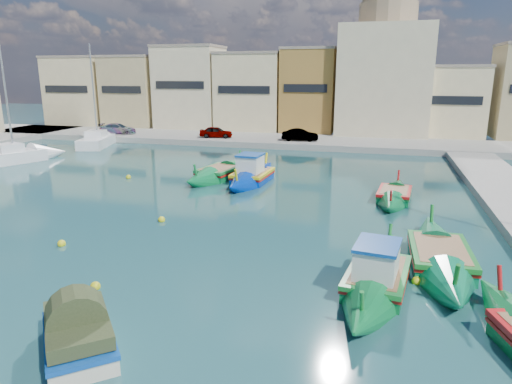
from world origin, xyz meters
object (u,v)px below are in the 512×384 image
at_px(luzzu_blue_cabin, 252,176).
at_px(luzzu_blue_south, 440,259).
at_px(church_block, 385,64).
at_px(luzzu_turquoise_cabin, 377,279).
at_px(yacht_midnorth, 29,155).
at_px(luzzu_cyan_mid, 394,196).
at_px(tender_near, 79,336).
at_px(yacht_north, 102,140).
at_px(luzzu_green, 219,174).

relative_size(luzzu_blue_cabin, luzzu_blue_south, 0.94).
relative_size(church_block, luzzu_turquoise_cabin, 2.10).
relative_size(luzzu_turquoise_cabin, luzzu_blue_cabin, 1.01).
bearing_deg(yacht_midnorth, luzzu_cyan_mid, -9.18).
xyz_separation_m(luzzu_blue_cabin, tender_near, (0.93, -20.81, 0.10)).
relative_size(luzzu_blue_south, yacht_midnorth, 0.86).
height_order(luzzu_turquoise_cabin, luzzu_blue_cabin, luzzu_blue_cabin).
height_order(luzzu_cyan_mid, yacht_north, yacht_north).
bearing_deg(church_block, yacht_midnorth, -141.64).
distance_m(luzzu_turquoise_cabin, luzzu_blue_cabin, 17.08).
relative_size(church_block, luzzu_green, 2.15).
height_order(luzzu_blue_cabin, tender_near, luzzu_blue_cabin).
relative_size(church_block, luzzu_blue_cabin, 2.13).
bearing_deg(luzzu_green, tender_near, -80.41).
distance_m(church_block, yacht_north, 32.90).
distance_m(church_block, luzzu_blue_south, 39.07).
bearing_deg(luzzu_turquoise_cabin, luzzu_cyan_mid, 86.24).
distance_m(luzzu_blue_cabin, yacht_north, 24.17).
xyz_separation_m(tender_near, yacht_midnorth, (-22.12, 23.50, -0.05)).
height_order(luzzu_cyan_mid, yacht_midnorth, yacht_midnorth).
height_order(luzzu_green, yacht_midnorth, yacht_midnorth).
bearing_deg(tender_near, luzzu_green, 99.59).
bearing_deg(yacht_midnorth, yacht_north, 86.37).
height_order(church_block, yacht_north, church_block).
distance_m(luzzu_green, yacht_north, 21.62).
distance_m(luzzu_turquoise_cabin, tender_near, 9.96).
bearing_deg(yacht_midnorth, luzzu_blue_cabin, -7.25).
xyz_separation_m(luzzu_turquoise_cabin, luzzu_cyan_mid, (0.81, 12.37, -0.11)).
distance_m(luzzu_blue_cabin, yacht_midnorth, 21.36).
bearing_deg(tender_near, luzzu_blue_cabin, 92.57).
distance_m(luzzu_green, yacht_midnorth, 18.63).
height_order(church_block, luzzu_turquoise_cabin, church_block).
distance_m(luzzu_turquoise_cabin, yacht_midnorth, 34.62).
height_order(church_block, luzzu_blue_cabin, church_block).
bearing_deg(church_block, tender_near, -99.07).
bearing_deg(luzzu_turquoise_cabin, yacht_north, 136.96).
xyz_separation_m(church_block, luzzu_blue_cabin, (-8.43, -26.13, -8.03)).
bearing_deg(yacht_midnorth, church_block, 38.36).
bearing_deg(luzzu_cyan_mid, luzzu_green, 166.92).
height_order(church_block, yacht_midnorth, church_block).
distance_m(tender_near, yacht_north, 39.83).
height_order(church_block, luzzu_cyan_mid, church_block).
bearing_deg(luzzu_blue_south, church_block, 94.09).
bearing_deg(luzzu_blue_south, luzzu_cyan_mid, 99.19).
bearing_deg(luzzu_blue_south, luzzu_green, 137.77).
distance_m(luzzu_green, tender_near, 21.68).
distance_m(luzzu_turquoise_cabin, luzzu_cyan_mid, 12.40).
bearing_deg(luzzu_blue_south, tender_near, -139.20).
height_order(yacht_north, yacht_midnorth, yacht_north).
bearing_deg(yacht_midnorth, tender_near, -46.73).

